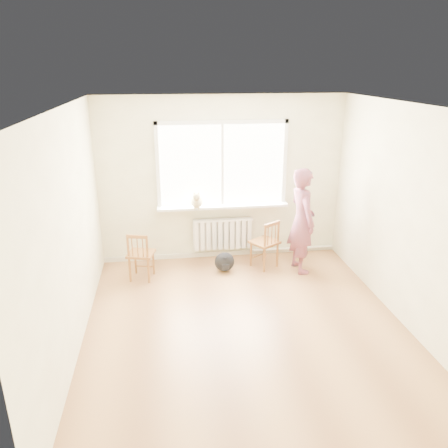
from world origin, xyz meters
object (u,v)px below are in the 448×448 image
object	(u,v)px
chair_right	(266,244)
person	(302,221)
chair_left	(140,256)
backpack	(224,262)
cat	(197,200)

from	to	relation	value
chair_right	person	xyz separation A→B (m)	(0.51, -0.16, 0.43)
chair_left	person	distance (m)	2.55
chair_right	person	distance (m)	0.69
person	backpack	size ratio (longest dim) A/B	5.27
chair_right	person	size ratio (longest dim) A/B	0.48
cat	chair_left	bearing A→B (deg)	-145.95
person	cat	xyz separation A→B (m)	(-1.59, 0.53, 0.24)
chair_left	person	size ratio (longest dim) A/B	0.46
chair_left	chair_right	world-z (taller)	chair_right
person	cat	world-z (taller)	person
cat	backpack	size ratio (longest dim) A/B	1.46
chair_left	backpack	xyz separation A→B (m)	(1.31, 0.10, -0.23)
person	backpack	world-z (taller)	person
chair_right	cat	size ratio (longest dim) A/B	1.74
chair_left	cat	xyz separation A→B (m)	(0.91, 0.52, 0.69)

